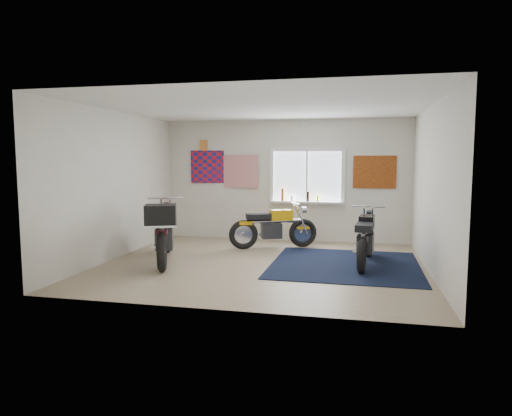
% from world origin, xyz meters
% --- Properties ---
extents(ground, '(5.50, 5.50, 0.00)m').
position_xyz_m(ground, '(0.00, 0.00, 0.00)').
color(ground, '#9E896B').
rests_on(ground, ground).
extents(room_shell, '(5.50, 5.50, 5.50)m').
position_xyz_m(room_shell, '(0.00, 0.00, 1.64)').
color(room_shell, white).
rests_on(room_shell, ground).
extents(navy_rug, '(2.54, 2.63, 0.01)m').
position_xyz_m(navy_rug, '(1.41, 0.25, 0.01)').
color(navy_rug, black).
rests_on(navy_rug, ground).
extents(window_assembly, '(1.66, 0.17, 1.26)m').
position_xyz_m(window_assembly, '(0.50, 2.47, 1.37)').
color(window_assembly, white).
rests_on(window_assembly, room_shell).
extents(oil_bottles, '(0.84, 0.07, 0.28)m').
position_xyz_m(oil_bottles, '(0.25, 2.40, 1.01)').
color(oil_bottles, '#985316').
rests_on(oil_bottles, window_assembly).
extents(flag_display, '(1.60, 0.10, 1.17)m').
position_xyz_m(flag_display, '(-1.90, 2.48, 2.15)').
color(flag_display, red).
rests_on(flag_display, room_shell).
extents(triumph_poster, '(0.90, 0.03, 0.70)m').
position_xyz_m(triumph_poster, '(1.95, 2.48, 1.55)').
color(triumph_poster, '#A54C14').
rests_on(triumph_poster, room_shell).
extents(yellow_triumph, '(1.75, 0.87, 0.93)m').
position_xyz_m(yellow_triumph, '(-0.08, 1.50, 0.41)').
color(yellow_triumph, black).
rests_on(yellow_triumph, ground).
extents(black_chrome_bike, '(0.59, 1.92, 0.99)m').
position_xyz_m(black_chrome_bike, '(1.75, 0.37, 0.43)').
color(black_chrome_bike, black).
rests_on(black_chrome_bike, navy_rug).
extents(maroon_tourer, '(1.12, 2.15, 1.12)m').
position_xyz_m(maroon_tourer, '(-1.69, -0.32, 0.58)').
color(maroon_tourer, black).
rests_on(maroon_tourer, ground).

